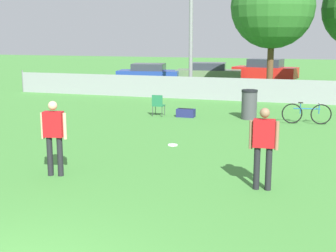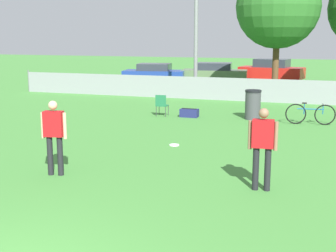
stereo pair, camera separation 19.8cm
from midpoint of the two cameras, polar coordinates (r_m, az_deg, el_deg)
fence_backline at (r=22.71m, az=7.82°, el=4.44°), size 23.68×0.07×1.21m
light_pole at (r=24.37m, az=2.61°, el=14.84°), size 0.90×0.36×7.98m
tree_near_pole at (r=24.38m, az=12.40°, el=14.02°), size 4.14×4.14×6.58m
player_defender_red at (r=10.70m, az=-14.26°, el=-0.79°), size 0.58×0.30×1.70m
player_thrower_red at (r=9.60m, az=11.00°, el=-1.99°), size 0.59×0.25×1.70m
frisbee_disc at (r=13.45m, az=0.15°, el=-2.32°), size 0.29×0.29×0.03m
folding_chair_sideline at (r=18.21m, az=-1.53°, el=2.70°), size 0.44×0.44×0.84m
bicycle_sideline at (r=17.31m, az=16.22°, el=1.47°), size 1.72×0.44×0.78m
trash_bin at (r=17.83m, az=9.56°, el=2.62°), size 0.60×0.60×1.11m
gear_bag_sideline at (r=18.10m, az=1.87°, el=1.60°), size 0.69×0.38×0.34m
parked_car_blue at (r=31.37m, az=-2.55°, el=6.46°), size 4.29×2.48×1.26m
parked_car_olive at (r=31.61m, az=4.79°, el=6.51°), size 4.49×2.33×1.30m
parked_car_red at (r=33.14m, az=11.59°, el=6.68°), size 4.52×2.45×1.51m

